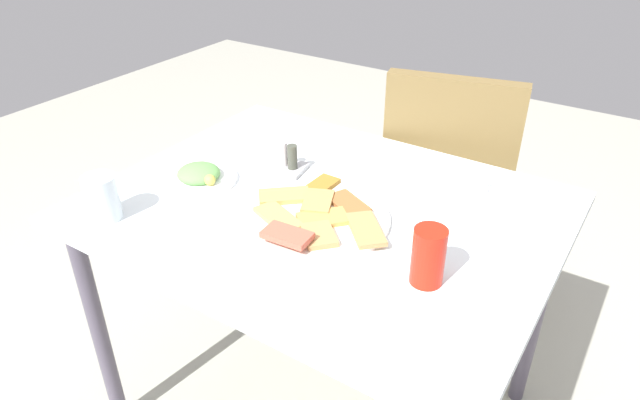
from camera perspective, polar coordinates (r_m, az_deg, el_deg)
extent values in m
cube|color=white|center=(1.40, 0.33, -0.90)|extent=(1.09, 0.85, 0.02)
cylinder|color=#514B5B|center=(1.70, -21.14, -12.11)|extent=(0.04, 0.04, 0.70)
cylinder|color=#514B5B|center=(2.08, -5.48, -1.13)|extent=(0.04, 0.04, 0.70)
cylinder|color=#514B5B|center=(1.76, 20.78, -10.25)|extent=(0.04, 0.04, 0.70)
cube|color=brown|center=(2.06, 12.67, 0.43)|extent=(0.51, 0.51, 0.06)
cube|color=brown|center=(1.78, 12.68, 4.74)|extent=(0.40, 0.14, 0.46)
cylinder|color=#313030|center=(2.34, 17.32, -3.01)|extent=(0.03, 0.03, 0.40)
cylinder|color=#313030|center=(2.37, 8.21, -1.39)|extent=(0.03, 0.03, 0.40)
cylinder|color=#313030|center=(2.03, 16.44, -8.69)|extent=(0.03, 0.03, 0.40)
cylinder|color=#313030|center=(2.06, 5.89, -6.72)|extent=(0.03, 0.03, 0.40)
cylinder|color=white|center=(1.33, -0.52, -1.83)|extent=(0.35, 0.35, 0.01)
cube|color=gold|center=(1.30, 0.29, -1.87)|extent=(0.13, 0.13, 0.01)
cube|color=tan|center=(1.25, -0.09, -3.51)|extent=(0.11, 0.11, 0.01)
cube|color=tan|center=(1.27, 4.57, -2.92)|extent=(0.14, 0.14, 0.01)
cube|color=#C55B46|center=(1.22, -3.29, -3.51)|extent=(0.11, 0.07, 0.01)
cube|color=#A17228|center=(1.43, -0.04, 1.32)|extent=(0.06, 0.12, 0.01)
cube|color=tan|center=(1.31, -4.16, -1.77)|extent=(0.14, 0.10, 0.01)
cube|color=tan|center=(1.36, -0.21, -0.22)|extent=(0.10, 0.12, 0.01)
cube|color=#A16434|center=(1.36, 2.80, -0.38)|extent=(0.13, 0.10, 0.01)
cube|color=tan|center=(1.39, -3.57, 0.42)|extent=(0.14, 0.13, 0.01)
cylinder|color=white|center=(1.52, -11.91, 2.05)|extent=(0.20, 0.20, 0.01)
ellipsoid|color=#6BAB57|center=(1.51, -11.98, 2.62)|extent=(0.14, 0.14, 0.04)
sphere|color=#E2D754|center=(1.47, -10.90, 1.96)|extent=(0.03, 0.03, 0.03)
cylinder|color=red|center=(1.13, 10.73, -5.53)|extent=(0.08, 0.08, 0.12)
cylinder|color=silver|center=(1.40, -20.88, 0.20)|extent=(0.08, 0.08, 0.11)
cube|color=white|center=(1.51, 13.28, 1.56)|extent=(0.18, 0.18, 0.00)
cube|color=silver|center=(1.50, 13.04, 1.41)|extent=(0.17, 0.08, 0.00)
cube|color=silver|center=(1.53, 13.54, 1.97)|extent=(0.17, 0.07, 0.00)
cube|color=#B2B2B7|center=(1.54, -3.22, 3.15)|extent=(0.10, 0.10, 0.01)
cylinder|color=white|center=(1.53, -3.74, 4.62)|extent=(0.03, 0.03, 0.07)
cylinder|color=#45483D|center=(1.52, -2.77, 4.31)|extent=(0.03, 0.03, 0.07)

